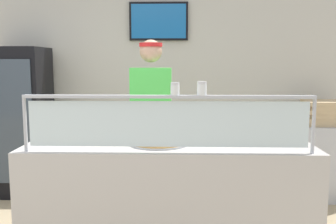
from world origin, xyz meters
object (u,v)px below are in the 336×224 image
(parmesan_shaker, at_px, (175,90))
(drink_fridge, at_px, (19,121))
(pizza_tray, at_px, (159,142))
(pizza_server, at_px, (160,139))
(pepper_flake_shaker, at_px, (202,89))
(worker_figure, at_px, (152,120))
(pizza_box_stack, at_px, (323,113))

(parmesan_shaker, xyz_separation_m, drink_fridge, (-1.87, 1.88, -0.51))
(pizza_tray, relative_size, pizza_server, 1.63)
(pepper_flake_shaker, height_order, worker_figure, worker_figure)
(parmesan_shaker, distance_m, worker_figure, 1.14)
(parmesan_shaker, bearing_deg, pepper_flake_shaker, 0.00)
(pizza_tray, xyz_separation_m, pepper_flake_shaker, (0.30, -0.27, 0.41))
(worker_figure, bearing_deg, pizza_box_stack, 22.30)
(worker_figure, bearing_deg, pepper_flake_shaker, -68.81)
(pepper_flake_shaker, distance_m, worker_figure, 1.19)
(pizza_server, height_order, drink_fridge, drink_fridge)
(parmesan_shaker, height_order, pizza_box_stack, parmesan_shaker)
(worker_figure, xyz_separation_m, drink_fridge, (-1.63, 0.82, -0.14))
(pizza_server, xyz_separation_m, parmesan_shaker, (0.11, -0.25, 0.38))
(pizza_tray, height_order, worker_figure, worker_figure)
(worker_figure, bearing_deg, pizza_server, -81.29)
(pizza_tray, relative_size, parmesan_shaker, 5.40)
(pepper_flake_shaker, distance_m, pizza_box_stack, 2.39)
(pizza_server, bearing_deg, parmesan_shaker, -58.73)
(pepper_flake_shaker, xyz_separation_m, pizza_box_stack, (1.49, 1.83, -0.39))
(pizza_server, height_order, pizza_box_stack, pizza_box_stack)
(pizza_server, distance_m, worker_figure, 0.81)
(pizza_box_stack, bearing_deg, parmesan_shaker, -132.20)
(drink_fridge, bearing_deg, pepper_flake_shaker, -42.57)
(pepper_flake_shaker, xyz_separation_m, drink_fridge, (-2.04, 1.88, -0.51))
(pepper_flake_shaker, relative_size, drink_fridge, 0.05)
(worker_figure, height_order, drink_fridge, worker_figure)
(pizza_tray, bearing_deg, pepper_flake_shaker, -42.33)
(pizza_server, xyz_separation_m, pizza_box_stack, (1.77, 1.58, -0.00))
(pizza_tray, xyz_separation_m, pizza_server, (0.01, -0.02, 0.02))
(pizza_tray, bearing_deg, parmesan_shaker, -65.76)
(worker_figure, bearing_deg, parmesan_shaker, -77.55)
(drink_fridge, xyz_separation_m, pizza_box_stack, (3.53, -0.04, 0.12))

